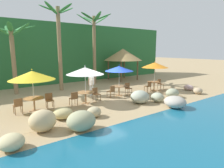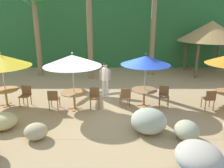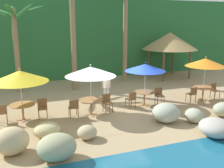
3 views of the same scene
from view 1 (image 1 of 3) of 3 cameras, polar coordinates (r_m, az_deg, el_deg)
name	(u,v)px [view 1 (image 1 of 3)]	position (r m, az deg, el deg)	size (l,w,h in m)	color
ground_plane	(105,99)	(13.15, -2.24, -4.64)	(120.00, 120.00, 0.00)	tan
terrace_deck	(105,99)	(13.15, -2.24, -4.62)	(18.00, 5.20, 0.01)	tan
foliage_backdrop	(56,53)	(20.80, -16.44, 8.81)	(28.00, 2.40, 6.00)	#286633
rock_seawall	(126,105)	(10.51, 4.11, -6.44)	(14.47, 3.38, 0.92)	tan
umbrella_yellow	(32,75)	(11.21, -22.84, 2.41)	(2.44, 2.44, 2.36)	silver
dining_table_yellow	(34,100)	(11.47, -22.35, -4.49)	(1.10, 1.10, 0.74)	#A37547
chair_yellow_seaward	(49,99)	(11.73, -18.29, -4.42)	(0.45, 0.46, 0.87)	brown
chair_yellow_inland	(18,105)	(11.21, -26.35, -5.66)	(0.44, 0.45, 0.87)	brown
umbrella_white	(85,71)	(11.92, -8.08, 3.93)	(2.34, 2.34, 2.42)	silver
dining_table_white	(86,94)	(12.17, -7.90, -2.97)	(1.10, 1.10, 0.74)	#A37547
chair_white_seaward	(96,93)	(12.73, -4.88, -2.79)	(0.45, 0.46, 0.87)	brown
chair_white_inland	(74,98)	(11.75, -11.35, -4.06)	(0.42, 0.43, 0.87)	brown
umbrella_blue	(119,69)	(13.86, 2.16, 4.63)	(2.08, 2.08, 2.32)	silver
dining_table_blue	(119,88)	(14.07, 2.12, -1.08)	(1.10, 1.10, 0.74)	#A37547
chair_blue_seaward	(128,88)	(14.61, 4.82, -1.09)	(0.48, 0.48, 0.87)	brown
chair_blue_inland	(111,91)	(13.45, -0.16, -2.04)	(0.47, 0.48, 0.87)	brown
umbrella_orange	(155,65)	(16.04, 12.72, 5.58)	(2.18, 2.18, 2.47)	silver
dining_table_orange	(154,83)	(16.23, 12.51, 0.21)	(1.10, 1.10, 0.74)	#A37547
chair_orange_seaward	(160,83)	(16.94, 14.19, 0.21)	(0.42, 0.43, 0.87)	brown
chair_orange_inland	(148,86)	(15.53, 10.88, -0.56)	(0.45, 0.46, 0.87)	brown
palm_tree_nearest	(12,45)	(16.15, -27.70, 10.33)	(3.34, 3.43, 5.31)	olive
palm_tree_second	(59,37)	(16.36, -15.61, 13.35)	(2.83, 2.84, 6.88)	olive
palm_tree_third	(94,37)	(19.07, -5.40, 13.97)	(3.38, 3.44, 6.77)	olive
palapa_hut	(123,55)	(21.43, 3.30, 8.77)	(4.25, 4.25, 3.48)	brown
waiter_in_white	(91,83)	(13.92, -6.21, 0.31)	(0.52, 0.39, 1.70)	white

